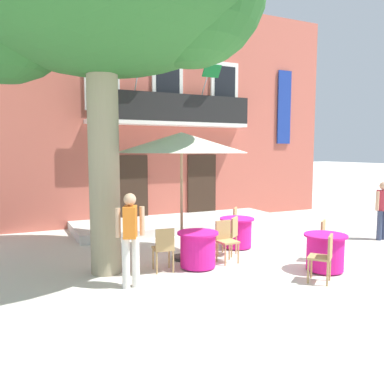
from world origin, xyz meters
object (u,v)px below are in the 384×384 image
cafe_chair_near_tree_0 (324,255)px  cafe_chair_front_1 (164,246)px  cafe_chair_middle_1 (230,233)px  cafe_table_front (198,249)px  cafe_chair_near_tree_1 (328,238)px  pedestrian_mid_plaza (383,207)px  cafe_table_middle (237,232)px  cafe_table_near_tree (325,252)px  cafe_chair_front_0 (226,238)px  cafe_umbrella (181,143)px  pedestrian_near_entrance (130,235)px  cafe_chair_middle_0 (239,222)px

cafe_chair_near_tree_0 → cafe_chair_front_1: 3.08m
cafe_chair_middle_1 → cafe_table_front: size_ratio=1.05×
cafe_chair_near_tree_1 → cafe_chair_middle_1: size_ratio=1.00×
cafe_chair_near_tree_0 → cafe_table_front: cafe_chair_near_tree_0 is taller
cafe_chair_near_tree_0 → cafe_chair_near_tree_1: bearing=43.4°
cafe_chair_near_tree_0 → cafe_table_front: (-1.71, 1.83, -0.14)m
pedestrian_mid_plaza → cafe_table_middle: bearing=167.0°
cafe_table_near_tree → cafe_chair_middle_1: size_ratio=0.95×
cafe_table_front → cafe_chair_front_1: cafe_chair_front_1 is taller
cafe_chair_near_tree_1 → cafe_table_middle: bearing=121.6°
pedestrian_mid_plaza → cafe_table_front: bearing=-178.4°
cafe_chair_near_tree_1 → cafe_chair_front_1: size_ratio=1.00×
cafe_chair_near_tree_1 → cafe_table_middle: 2.24m
cafe_table_middle → cafe_chair_front_0: cafe_chair_front_0 is taller
cafe_umbrella → pedestrian_near_entrance: cafe_umbrella is taller
cafe_chair_near_tree_1 → cafe_table_front: 2.92m
pedestrian_near_entrance → cafe_chair_front_0: bearing=16.4°
cafe_chair_near_tree_1 → pedestrian_near_entrance: size_ratio=0.53×
cafe_chair_front_1 → pedestrian_mid_plaza: size_ratio=0.57×
cafe_table_near_tree → cafe_chair_front_0: 2.09m
cafe_chair_front_0 → cafe_umbrella: size_ratio=0.31×
cafe_table_near_tree → cafe_chair_middle_0: (-0.18, 3.02, 0.14)m
cafe_table_near_tree → cafe_umbrella: cafe_umbrella is taller
pedestrian_near_entrance → cafe_chair_front_1: bearing=34.3°
cafe_chair_middle_0 → pedestrian_near_entrance: pedestrian_near_entrance is taller
cafe_chair_middle_0 → cafe_chair_front_0: (-1.33, -1.58, 0.00)m
cafe_table_near_tree → cafe_table_front: size_ratio=1.00×
cafe_chair_front_1 → cafe_table_near_tree: bearing=-23.9°
cafe_chair_middle_1 → pedestrian_mid_plaza: (4.60, -0.39, 0.38)m
cafe_chair_middle_0 → cafe_table_middle: bearing=-125.6°
cafe_table_near_tree → cafe_table_front: same height
cafe_table_near_tree → cafe_table_front: 2.60m
cafe_chair_near_tree_1 → cafe_umbrella: bearing=152.3°
cafe_chair_front_0 → cafe_table_front: bearing=-170.1°
cafe_chair_near_tree_0 → cafe_chair_middle_0: size_ratio=1.00×
cafe_chair_near_tree_1 → cafe_chair_middle_0: size_ratio=1.00×
cafe_chair_near_tree_0 → cafe_chair_near_tree_1: same height
cafe_table_near_tree → cafe_chair_front_1: 3.28m
pedestrian_near_entrance → cafe_table_front: bearing=19.3°
cafe_umbrella → cafe_table_near_tree: bearing=-41.1°
cafe_chair_middle_0 → cafe_table_front: 2.69m
cafe_umbrella → pedestrian_near_entrance: (-1.55, -1.27, -1.64)m
cafe_chair_middle_0 → cafe_chair_front_0: 2.07m
cafe_table_middle → pedestrian_mid_plaza: pedestrian_mid_plaza is taller
cafe_table_middle → pedestrian_mid_plaza: (4.08, -0.94, 0.51)m
cafe_table_near_tree → cafe_table_middle: (-0.62, 2.41, 0.00)m
cafe_table_front → pedestrian_mid_plaza: bearing=1.6°
cafe_chair_near_tree_1 → cafe_chair_front_1: same height
cafe_chair_near_tree_0 → cafe_umbrella: 3.73m
cafe_chair_middle_0 → cafe_chair_front_0: size_ratio=1.00×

